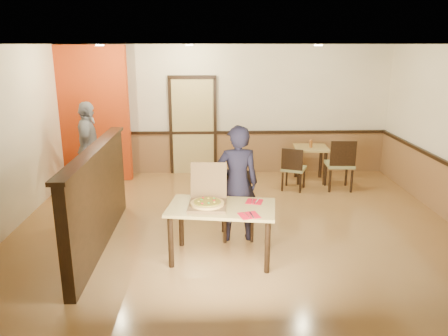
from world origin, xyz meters
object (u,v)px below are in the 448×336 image
object	(u,v)px
side_chair_right	(340,163)
condiment	(311,144)
diner	(237,184)
side_chair_left	(293,167)
passerby	(89,148)
side_table	(311,155)
main_table	(222,214)
diner_chair	(237,202)
pizza_box	(208,201)

from	to	relation	value
side_chair_right	condiment	bearing A→B (deg)	-49.12
side_chair_right	diner	xyz separation A→B (m)	(-2.16, -2.20, 0.30)
side_chair_left	passerby	xyz separation A→B (m)	(-3.94, -0.00, 0.41)
side_chair_left	side_table	size ratio (longest dim) A/B	1.18
side_chair_left	side_chair_right	size ratio (longest dim) A/B	0.84
main_table	diner	distance (m)	0.68
diner_chair	side_table	xyz separation A→B (m)	(1.71, 2.67, 0.03)
diner_chair	diner	size ratio (longest dim) A/B	0.56
passerby	pizza_box	bearing A→B (deg)	-148.84
passerby	side_table	bearing A→B (deg)	-90.30
diner_chair	side_chair_right	distance (m)	2.97
condiment	diner	bearing A→B (deg)	-121.34
diner	condiment	xyz separation A→B (m)	(1.70, 2.79, -0.05)
main_table	condiment	size ratio (longest dim) A/B	9.73
side_chair_right	diner	distance (m)	3.09
diner_chair	side_chair_right	world-z (taller)	side_chair_right
side_table	side_chair_left	bearing A→B (deg)	-127.95
condiment	side_table	bearing A→B (deg)	64.90
diner_chair	condiment	size ratio (longest dim) A/B	6.30
diner_chair	condiment	world-z (taller)	diner_chair
main_table	side_chair_left	xyz separation A→B (m)	(1.48, 2.81, -0.16)
pizza_box	condiment	size ratio (longest dim) A/B	3.94
side_chair_left	side_chair_right	world-z (taller)	side_chair_right
diner_chair	passerby	world-z (taller)	passerby
pizza_box	condiment	bearing A→B (deg)	61.29
diner_chair	side_table	bearing A→B (deg)	55.31
main_table	side_chair_right	xyz separation A→B (m)	(2.40, 2.79, -0.08)
condiment	passerby	bearing A→B (deg)	-172.50
passerby	condiment	distance (m)	4.44
diner	pizza_box	xyz separation A→B (m)	(-0.42, -0.57, -0.05)
passerby	diner	bearing A→B (deg)	-137.50
side_chair_right	condiment	world-z (taller)	side_chair_right
main_table	pizza_box	world-z (taller)	pizza_box
side_chair_left	condiment	world-z (taller)	condiment
side_table	condiment	world-z (taller)	condiment
main_table	passerby	xyz separation A→B (m)	(-2.46, 2.81, 0.25)
side_chair_right	side_table	world-z (taller)	side_chair_right
condiment	side_chair_left	bearing A→B (deg)	-128.61
side_table	passerby	world-z (taller)	passerby
diner	pizza_box	bearing A→B (deg)	48.77
side_table	pizza_box	world-z (taller)	pizza_box
diner	diner_chair	bearing A→B (deg)	-97.95
diner_chair	side_table	size ratio (longest dim) A/B	1.32
diner_chair	condiment	xyz separation A→B (m)	(1.69, 2.64, 0.28)
diner	passerby	bearing A→B (deg)	-43.80
main_table	diner_chair	distance (m)	0.80
diner_chair	condiment	bearing A→B (deg)	55.22
main_table	condiment	distance (m)	3.90
diner_chair	side_chair_left	distance (m)	2.40
side_table	diner	xyz separation A→B (m)	(-1.71, -2.82, 0.30)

